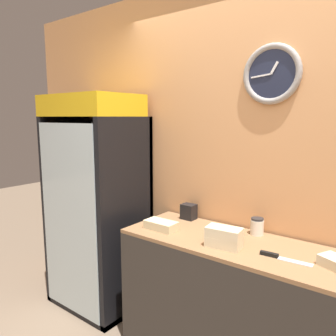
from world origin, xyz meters
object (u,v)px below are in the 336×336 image
object	(u,v)px
sandwich_stack_bottom	(224,242)
napkin_dispenser	(189,212)
sandwich_flat_left	(161,225)
beverage_cooler	(101,192)
sandwich_stack_middle	(224,232)
chefs_knife	(278,257)
condiment_jar	(257,226)

from	to	relation	value
sandwich_stack_bottom	napkin_dispenser	distance (m)	0.59
sandwich_flat_left	beverage_cooler	bearing A→B (deg)	170.49
sandwich_stack_middle	beverage_cooler	bearing A→B (deg)	173.57
beverage_cooler	sandwich_stack_middle	bearing A→B (deg)	-6.43
sandwich_stack_bottom	chefs_knife	xyz separation A→B (m)	(0.33, 0.04, -0.02)
sandwich_stack_middle	sandwich_flat_left	distance (m)	0.52
sandwich_stack_bottom	sandwich_flat_left	size ratio (longest dim) A/B	0.97
sandwich_stack_middle	chefs_knife	bearing A→B (deg)	7.50
beverage_cooler	sandwich_stack_middle	distance (m)	1.32
condiment_jar	chefs_knife	bearing A→B (deg)	-49.45
condiment_jar	sandwich_stack_middle	bearing A→B (deg)	-103.01
beverage_cooler	chefs_knife	world-z (taller)	beverage_cooler
sandwich_stack_middle	condiment_jar	world-z (taller)	sandwich_stack_middle
beverage_cooler	sandwich_stack_bottom	distance (m)	1.33
condiment_jar	sandwich_stack_bottom	bearing A→B (deg)	-103.01
beverage_cooler	condiment_jar	bearing A→B (deg)	7.68
sandwich_flat_left	chefs_knife	bearing A→B (deg)	1.99
sandwich_stack_bottom	sandwich_flat_left	distance (m)	0.51
napkin_dispenser	sandwich_stack_middle	bearing A→B (deg)	-34.47
sandwich_stack_bottom	condiment_jar	size ratio (longest dim) A/B	1.97
beverage_cooler	chefs_knife	bearing A→B (deg)	-3.65
condiment_jar	sandwich_flat_left	bearing A→B (deg)	-151.45
sandwich_stack_middle	napkin_dispenser	size ratio (longest dim) A/B	1.91
sandwich_flat_left	napkin_dispenser	distance (m)	0.32
sandwich_stack_middle	sandwich_flat_left	xyz separation A→B (m)	(-0.51, 0.01, -0.06)
beverage_cooler	sandwich_stack_bottom	size ratio (longest dim) A/B	8.15
sandwich_stack_bottom	sandwich_flat_left	world-z (taller)	sandwich_stack_bottom
beverage_cooler	condiment_jar	world-z (taller)	beverage_cooler
sandwich_stack_middle	chefs_knife	distance (m)	0.34
beverage_cooler	condiment_jar	xyz separation A→B (m)	(1.39, 0.19, -0.08)
beverage_cooler	condiment_jar	size ratio (longest dim) A/B	16.05
beverage_cooler	napkin_dispenser	world-z (taller)	beverage_cooler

